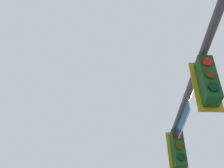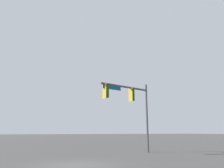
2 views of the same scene
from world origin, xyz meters
The scene contains 2 objects.
ground_plane centered at (0.00, 0.00, 0.00)m, with size 400.00×400.00×0.00m, color #514F4C.
signal_pole_near centered at (-6.45, -4.73, 4.85)m, with size 5.52×1.49×6.61m.
Camera 2 is at (3.65, 12.92, 1.89)m, focal length 35.00 mm.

